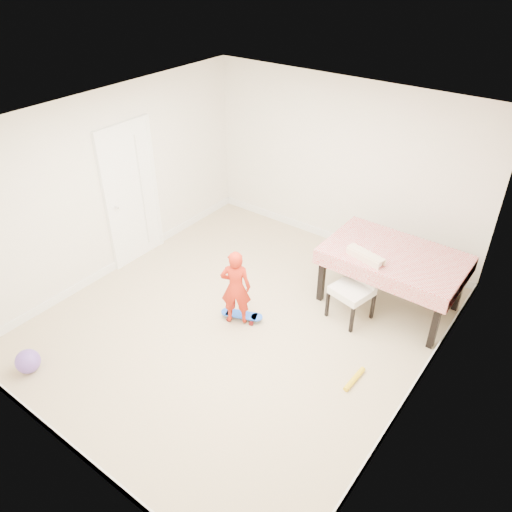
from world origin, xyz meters
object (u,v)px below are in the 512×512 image
Objects in this scene: skateboard at (242,316)px; balloon at (28,361)px; child at (236,290)px; dining_chair at (352,288)px; dining_table at (391,279)px.

skateboard is 1.98× the size of balloon.
balloon is at bearing 25.61° from child.
balloon is at bearing -116.68° from dining_chair.
dining_chair is at bearing -117.25° from dining_table.
skateboard is 2.58m from balloon.
dining_table is 3.15× the size of skateboard.
child is at bearing -126.67° from dining_chair.
child reaches higher than balloon.
child is at bearing -125.24° from skateboard.
balloon reaches higher than skateboard.
child is (-1.40, -1.50, 0.11)m from dining_table.
child is at bearing 56.43° from balloon.
dining_chair is 1.47m from child.
dining_table is 2.06m from child.
dining_chair reaches higher than balloon.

